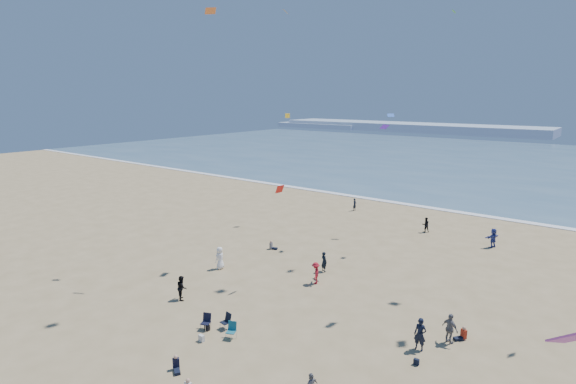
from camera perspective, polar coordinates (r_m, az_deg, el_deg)
The scene contains 11 objects.
ocean at distance 107.94m, azimuth 28.59°, elevation 3.06°, with size 220.00×100.00×0.06m, color #476B84.
surf_line at distance 59.80m, azimuth 20.60°, elevation -2.38°, with size 220.00×1.20×0.08m, color white.
headland_far at distance 196.65m, azimuth 14.85°, elevation 7.99°, with size 110.00×20.00×3.20m, color #7A8EA8.
headland_near at distance 211.23m, azimuth 4.17°, elevation 8.44°, with size 40.00×14.00×2.00m, color #7A8EA8.
standing_flyers at distance 34.05m, azimuth 11.06°, elevation -11.11°, with size 32.73×41.68×1.91m.
seated_group at distance 27.47m, azimuth -1.79°, elevation -17.90°, with size 20.33×22.27×0.84m.
chair_cluster at distance 28.81m, azimuth -8.58°, elevation -16.33°, with size 2.79×1.54×1.00m.
white_tote at distance 28.22m, azimuth -10.93°, elevation -17.77°, with size 0.35×0.20×0.40m, color silver.
black_backpack at distance 29.30m, azimuth -10.24°, elevation -16.57°, with size 0.30×0.22×0.38m, color black.
navy_bag at distance 26.67m, azimuth 15.99°, elevation -20.03°, with size 0.28×0.18×0.34m, color black.
kites_aloft at distance 24.72m, azimuth 23.15°, elevation 14.24°, with size 34.79×37.37×25.56m.
Camera 1 is at (16.46, -10.74, 14.12)m, focal length 28.00 mm.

